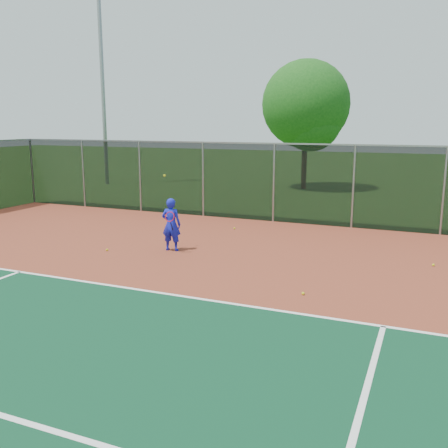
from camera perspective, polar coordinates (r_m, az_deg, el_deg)
The scene contains 10 objects.
ground at distance 7.84m, azimuth 0.02°, elevation -17.55°, with size 120.00×120.00×0.00m, color #265017.
court_apron at distance 9.52m, azimuth 4.81°, elevation -12.03°, with size 30.00×20.00×0.02m, color brown.
fence_back at distance 18.64m, azimuth 14.57°, elevation 4.27°, with size 30.00×0.06×3.03m.
tennis_player at distance 14.95m, azimuth -6.05°, elevation -0.04°, with size 0.63×0.65×2.28m.
practice_ball_0 at distance 14.54m, azimuth 22.81°, elevation -4.34°, with size 0.07×0.07×0.07m, color #C4C717.
practice_ball_1 at distance 15.39m, azimuth -13.23°, elevation -2.88°, with size 0.07×0.07×0.07m, color #C4C717.
practice_ball_3 at distance 17.99m, azimuth 1.20°, elevation -0.49°, with size 0.07×0.07×0.07m, color #C4C717.
practice_ball_5 at distance 11.39m, azimuth 9.03°, elevation -7.84°, with size 0.07×0.07×0.07m, color #C4C717.
floodlight_nw at distance 32.16m, azimuth -13.82°, elevation 17.59°, with size 0.90×0.40×13.16m.
tree_back_left at distance 29.22m, azimuth 9.49°, elevation 12.91°, with size 4.96×4.96×7.29m.
Camera 1 is at (2.66, -6.31, 3.81)m, focal length 40.00 mm.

